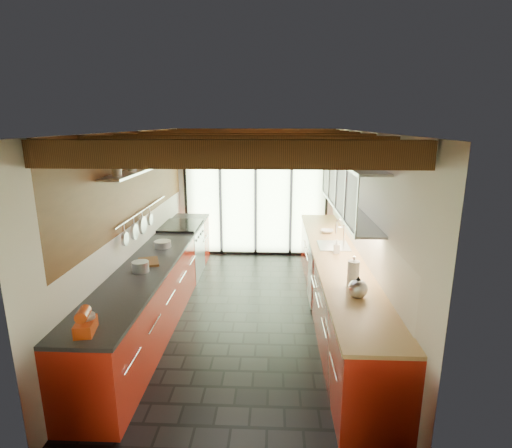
% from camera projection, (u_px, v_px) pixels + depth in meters
% --- Properties ---
extents(ground, '(5.50, 5.50, 0.00)m').
position_uv_depth(ground, '(247.00, 313.00, 5.87)').
color(ground, black).
rests_on(ground, ground).
extents(room_shell, '(5.50, 5.50, 5.50)m').
position_uv_depth(room_shell, '(247.00, 203.00, 5.46)').
color(room_shell, silver).
rests_on(room_shell, ground).
extents(ceiling_beams, '(3.14, 5.06, 4.90)m').
position_uv_depth(ceiling_beams, '(248.00, 141.00, 5.63)').
color(ceiling_beams, '#593316').
rests_on(ceiling_beams, ground).
extents(glass_door, '(2.95, 0.10, 2.90)m').
position_uv_depth(glass_door, '(256.00, 176.00, 8.07)').
color(glass_door, '#C6EAAD').
rests_on(glass_door, ground).
extents(left_counter, '(0.68, 5.00, 0.92)m').
position_uv_depth(left_counter, '(160.00, 282.00, 5.81)').
color(left_counter, '#AB1F10').
rests_on(left_counter, ground).
extents(range_stove, '(0.66, 0.90, 0.97)m').
position_uv_depth(range_stove, '(182.00, 251.00, 7.21)').
color(range_stove, silver).
rests_on(range_stove, ground).
extents(right_counter, '(0.68, 5.00, 0.92)m').
position_uv_depth(right_counter, '(336.00, 285.00, 5.70)').
color(right_counter, '#AB1F10').
rests_on(right_counter, ground).
extents(sink_assembly, '(0.45, 0.52, 0.43)m').
position_uv_depth(sink_assembly, '(334.00, 244.00, 5.96)').
color(sink_assembly, silver).
rests_on(sink_assembly, right_counter).
extents(upper_cabinets_right, '(0.34, 3.00, 3.00)m').
position_uv_depth(upper_cabinets_right, '(349.00, 186.00, 5.64)').
color(upper_cabinets_right, silver).
rests_on(upper_cabinets_right, ground).
extents(left_wall_fixtures, '(0.28, 2.60, 0.96)m').
position_uv_depth(left_wall_fixtures, '(143.00, 184.00, 5.61)').
color(left_wall_fixtures, silver).
rests_on(left_wall_fixtures, ground).
extents(stand_mixer, '(0.20, 0.29, 0.24)m').
position_uv_depth(stand_mixer, '(86.00, 322.00, 3.50)').
color(stand_mixer, red).
rests_on(stand_mixer, left_counter).
extents(pot_large, '(0.23, 0.23, 0.13)m').
position_uv_depth(pot_large, '(140.00, 267.00, 4.94)').
color(pot_large, silver).
rests_on(pot_large, left_counter).
extents(pot_small, '(0.29, 0.29, 0.09)m').
position_uv_depth(pot_small, '(163.00, 244.00, 5.92)').
color(pot_small, silver).
rests_on(pot_small, left_counter).
extents(cutting_board, '(0.36, 0.42, 0.03)m').
position_uv_depth(cutting_board, '(148.00, 262.00, 5.25)').
color(cutting_board, brown).
rests_on(cutting_board, left_counter).
extents(kettle, '(0.25, 0.28, 0.24)m').
position_uv_depth(kettle, '(358.00, 288.00, 4.21)').
color(kettle, silver).
rests_on(kettle, right_counter).
extents(paper_towel, '(0.14, 0.14, 0.36)m').
position_uv_depth(paper_towel, '(353.00, 274.00, 4.47)').
color(paper_towel, white).
rests_on(paper_towel, right_counter).
extents(soap_bottle, '(0.10, 0.10, 0.20)m').
position_uv_depth(soap_bottle, '(337.00, 246.00, 5.64)').
color(soap_bottle, silver).
rests_on(soap_bottle, right_counter).
extents(bowl, '(0.22, 0.22, 0.05)m').
position_uv_depth(bowl, '(327.00, 231.00, 6.69)').
color(bowl, silver).
rests_on(bowl, right_counter).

